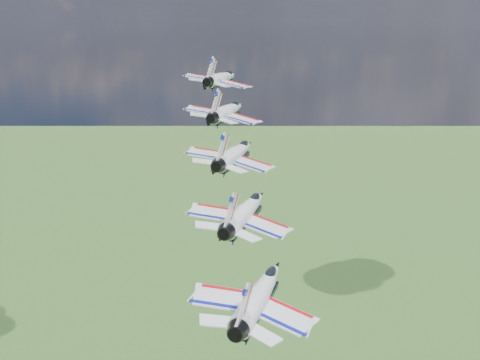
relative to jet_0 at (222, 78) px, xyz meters
The scene contains 5 objects.
jet_0 is the anchor object (origin of this frame).
jet_1 12.31m from the jet_0, 51.75° to the right, with size 9.71×14.38×4.30m, color white, non-canonical shape.
jet_2 24.62m from the jet_0, 51.75° to the right, with size 9.71×14.38×4.30m, color white, non-canonical shape.
jet_3 36.92m from the jet_0, 51.75° to the right, with size 9.71×14.38×4.30m, color white, non-canonical shape.
jet_4 49.23m from the jet_0, 51.75° to the right, with size 9.71×14.38×4.30m, color white, non-canonical shape.
Camera 1 is at (39.02, -78.10, 169.23)m, focal length 45.00 mm.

